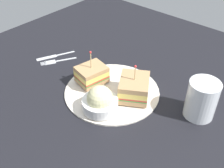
# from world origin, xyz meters

# --- Properties ---
(ground_plane) EXTENTS (1.16, 1.16, 0.02)m
(ground_plane) POSITION_xyz_m (0.00, 0.00, -0.01)
(ground_plane) COLOR black
(plate) EXTENTS (0.28, 0.28, 0.01)m
(plate) POSITION_xyz_m (0.00, 0.00, 0.00)
(plate) COLOR silver
(plate) RESTS_ON ground_plane
(sandwich_half_front) EXTENTS (0.12, 0.12, 0.10)m
(sandwich_half_front) POSITION_xyz_m (0.06, 0.02, 0.04)
(sandwich_half_front) COLOR tan
(sandwich_half_front) RESTS_ON plate
(sandwich_half_back) EXTENTS (0.08, 0.10, 0.11)m
(sandwich_half_back) POSITION_xyz_m (-0.07, -0.01, 0.03)
(sandwich_half_back) COLOR tan
(sandwich_half_back) RESTS_ON plate
(coleslaw_bowl) EXTENTS (0.10, 0.10, 0.07)m
(coleslaw_bowl) POSITION_xyz_m (0.03, -0.08, 0.04)
(coleslaw_bowl) COLOR white
(coleslaw_bowl) RESTS_ON plate
(drink_glass) EXTENTS (0.08, 0.08, 0.10)m
(drink_glass) POSITION_xyz_m (0.23, 0.08, 0.05)
(drink_glass) COLOR silver
(drink_glass) RESTS_ON ground_plane
(fork) EXTENTS (0.07, 0.11, 0.00)m
(fork) POSITION_xyz_m (-0.25, -0.01, 0.00)
(fork) COLOR silver
(fork) RESTS_ON ground_plane
(knife) EXTENTS (0.07, 0.13, 0.00)m
(knife) POSITION_xyz_m (-0.28, 0.01, 0.00)
(knife) COLOR silver
(knife) RESTS_ON ground_plane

